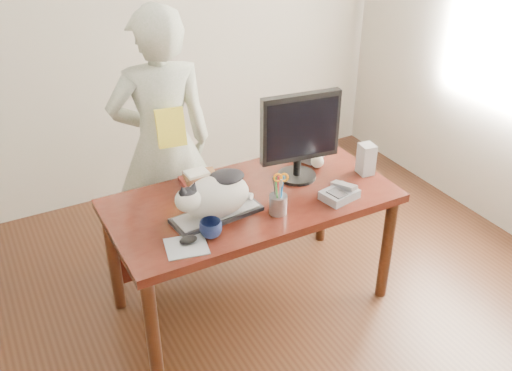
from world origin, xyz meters
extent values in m
plane|color=black|center=(0.00, 0.00, 0.00)|extent=(4.50, 4.50, 0.00)
plane|color=silver|center=(0.00, 2.25, 1.35)|extent=(4.00, 0.00, 4.00)
cube|color=black|center=(0.00, 0.60, 0.72)|extent=(1.60, 0.80, 0.05)
cylinder|color=black|center=(-0.74, 0.26, 0.35)|extent=(0.07, 0.07, 0.70)
cylinder|color=black|center=(0.74, 0.26, 0.35)|extent=(0.07, 0.07, 0.70)
cylinder|color=black|center=(-0.74, 0.94, 0.35)|extent=(0.07, 0.07, 0.70)
cylinder|color=black|center=(0.74, 0.94, 0.35)|extent=(0.07, 0.07, 0.70)
cube|color=black|center=(0.00, 0.96, 0.40)|extent=(1.45, 0.03, 0.50)
cube|color=black|center=(-0.26, 0.51, 0.76)|extent=(0.50, 0.23, 0.02)
cube|color=#BBBBC1|center=(-0.26, 0.51, 0.78)|extent=(0.46, 0.19, 0.01)
ellipsoid|color=silver|center=(-0.26, 0.51, 0.87)|extent=(0.39, 0.26, 0.23)
ellipsoid|color=silver|center=(-0.42, 0.48, 0.92)|extent=(0.15, 0.14, 0.12)
ellipsoid|color=black|center=(-0.42, 0.48, 0.96)|extent=(0.10, 0.09, 0.05)
cone|color=black|center=(-0.45, 0.46, 0.99)|extent=(0.07, 0.07, 0.08)
cone|color=black|center=(-0.39, 0.47, 0.99)|extent=(0.07, 0.06, 0.08)
ellipsoid|color=black|center=(-0.19, 0.52, 0.97)|extent=(0.21, 0.17, 0.05)
cylinder|color=silver|center=(-0.08, 0.58, 0.80)|extent=(0.12, 0.15, 0.05)
cylinder|color=black|center=(0.34, 0.67, 0.76)|extent=(0.26, 0.26, 0.02)
cylinder|color=black|center=(0.34, 0.67, 0.82)|extent=(0.05, 0.05, 0.10)
cube|color=black|center=(0.34, 0.65, 1.08)|extent=(0.47, 0.11, 0.40)
cube|color=black|center=(0.34, 0.63, 1.08)|extent=(0.43, 0.06, 0.33)
cylinder|color=#9A9A9F|center=(0.05, 0.39, 0.80)|extent=(0.13, 0.13, 0.11)
cylinder|color=black|center=(0.03, 0.41, 0.89)|extent=(0.04, 0.03, 0.16)
cylinder|color=#0C5BB3|center=(0.06, 0.37, 0.89)|extent=(0.04, 0.03, 0.16)
cylinder|color=red|center=(0.06, 0.41, 0.89)|extent=(0.02, 0.04, 0.16)
cylinder|color=#197F29|center=(0.03, 0.38, 0.89)|extent=(0.01, 0.04, 0.16)
cylinder|color=silver|center=(0.05, 0.38, 0.90)|extent=(0.01, 0.03, 0.12)
cylinder|color=silver|center=(0.06, 0.38, 0.90)|extent=(0.03, 0.02, 0.12)
torus|color=orange|center=(0.04, 0.39, 0.97)|extent=(0.05, 0.04, 0.05)
torus|color=orange|center=(0.07, 0.37, 0.97)|extent=(0.05, 0.04, 0.05)
cube|color=#9DA3A8|center=(-0.50, 0.34, 0.75)|extent=(0.24, 0.22, 0.00)
ellipsoid|color=black|center=(-0.48, 0.36, 0.77)|extent=(0.10, 0.08, 0.04)
imported|color=black|center=(-0.36, 0.36, 0.80)|extent=(0.16, 0.16, 0.09)
cube|color=slate|center=(0.42, 0.36, 0.77)|extent=(0.22, 0.18, 0.05)
cube|color=#3F3F42|center=(0.39, 0.34, 0.80)|extent=(0.09, 0.11, 0.01)
cube|color=silver|center=(0.46, 0.37, 0.81)|extent=(0.08, 0.17, 0.06)
cube|color=gray|center=(0.73, 0.52, 0.84)|extent=(0.10, 0.10, 0.19)
sphere|color=white|center=(0.52, 0.72, 0.79)|extent=(0.08, 0.08, 0.08)
cube|color=#541A16|center=(-0.20, 0.89, 0.77)|extent=(0.21, 0.16, 0.03)
cube|color=brown|center=(-0.19, 0.88, 0.80)|extent=(0.21, 0.17, 0.03)
cube|color=white|center=(-0.21, 0.89, 0.82)|extent=(0.13, 0.11, 0.02)
cube|color=slate|center=(0.53, 0.88, 0.78)|extent=(0.23, 0.26, 0.06)
cube|color=#3F3F42|center=(0.54, 0.85, 0.81)|extent=(0.14, 0.14, 0.01)
imported|color=silver|center=(-0.28, 1.23, 0.86)|extent=(0.68, 0.50, 1.73)
cube|color=yellow|center=(-0.28, 1.06, 1.05)|extent=(0.17, 0.12, 0.23)
camera|label=1|loc=(-1.27, -1.80, 2.41)|focal=40.00mm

